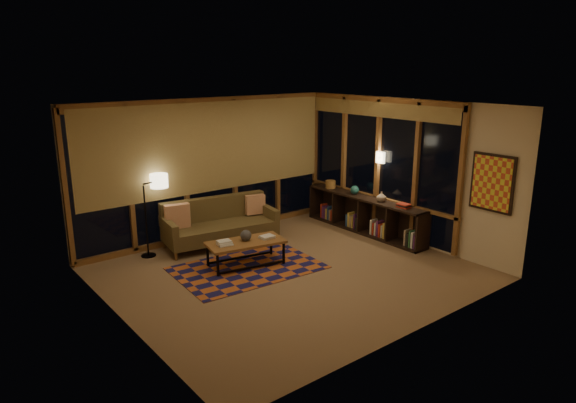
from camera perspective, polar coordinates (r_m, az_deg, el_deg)
floor at (r=8.49m, az=0.12°, el=-7.86°), size 5.50×5.00×0.01m
ceiling at (r=7.84m, az=0.13°, el=10.62°), size 5.50×5.00×0.01m
walls at (r=8.06m, az=0.13°, el=1.01°), size 5.51×5.01×2.70m
window_wall_back at (r=10.03m, az=-8.57°, el=3.66°), size 5.30×0.16×2.60m
window_wall_right at (r=10.29m, az=9.79°, el=3.90°), size 0.16×3.70×2.60m
wall_art at (r=8.90m, az=21.72°, el=1.93°), size 0.06×0.74×0.94m
wall_sconce at (r=10.12m, az=10.24°, el=4.84°), size 0.12×0.18×0.22m
sofa at (r=9.67m, az=-7.51°, el=-2.41°), size 2.17×1.15×0.85m
pillow_left at (r=9.47m, az=-12.20°, el=-1.58°), size 0.47×0.23×0.45m
pillow_right at (r=10.07m, az=-3.66°, el=-0.48°), size 0.40×0.22×0.38m
area_rug at (r=8.68m, az=-4.52°, el=-7.35°), size 2.45×1.72×0.01m
coffee_table at (r=8.72m, az=-4.70°, el=-5.76°), size 1.38×0.83×0.43m
book_stack_a at (r=8.51m, az=-7.09°, el=-4.60°), size 0.24×0.20×0.06m
book_stack_b at (r=8.76m, az=-2.30°, el=-3.95°), size 0.25×0.20×0.05m
ceramic_pot at (r=8.66m, az=-4.70°, el=-3.75°), size 0.26×0.26×0.19m
floor_lamp at (r=9.28m, az=-15.53°, el=-1.69°), size 0.54×0.42×1.44m
bookshelf at (r=10.45m, az=8.47°, el=-1.44°), size 0.40×2.92×0.73m
basket at (r=11.00m, az=4.75°, el=1.92°), size 0.26×0.26×0.16m
teal_bowl at (r=10.53m, az=7.42°, el=1.28°), size 0.22×0.22×0.18m
vase at (r=10.06m, az=10.33°, el=0.55°), size 0.22×0.22×0.19m
shelf_book_stack at (r=9.73m, az=12.73°, el=-0.46°), size 0.20×0.25×0.06m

